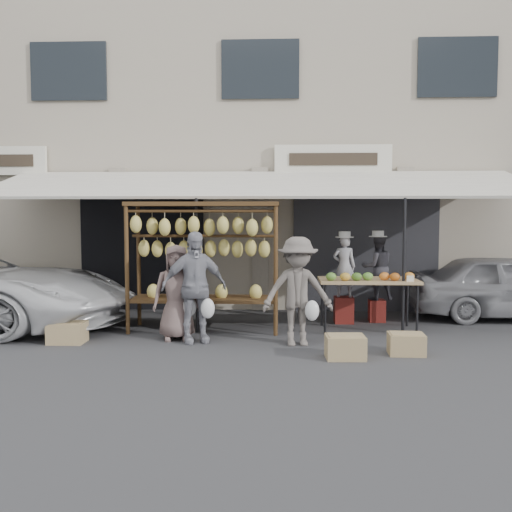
% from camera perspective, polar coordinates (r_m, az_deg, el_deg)
% --- Properties ---
extents(ground_plane, '(90.00, 90.00, 0.00)m').
position_cam_1_polar(ground_plane, '(8.73, -0.40, -9.23)').
color(ground_plane, '#2D2D30').
extents(shophouse, '(24.00, 6.15, 7.30)m').
position_cam_1_polar(shophouse, '(15.07, 0.83, 10.38)').
color(shophouse, '#A99D87').
rests_on(shophouse, ground_plane).
extents(awning, '(10.00, 2.35, 2.92)m').
position_cam_1_polar(awning, '(10.78, 0.24, 7.11)').
color(awning, silver).
rests_on(awning, ground_plane).
extents(banana_rack, '(2.60, 0.90, 2.24)m').
position_cam_1_polar(banana_rack, '(9.87, -5.28, 1.53)').
color(banana_rack, '#4A2F18').
rests_on(banana_rack, ground_plane).
extents(produce_table, '(1.70, 0.90, 1.04)m').
position_cam_1_polar(produce_table, '(10.07, 11.18, -2.45)').
color(produce_table, tan).
rests_on(produce_table, ground_plane).
extents(vendor_left, '(0.45, 0.32, 1.15)m').
position_cam_1_polar(vendor_left, '(10.70, 8.81, -1.03)').
color(vendor_left, '#9D9DA4').
rests_on(vendor_left, stool_left).
extents(vendor_right, '(0.65, 0.54, 1.23)m').
position_cam_1_polar(vendor_right, '(10.94, 12.05, -1.12)').
color(vendor_right, '#333139').
rests_on(vendor_right, stool_right).
extents(customer_left, '(0.82, 0.60, 1.54)m').
position_cam_1_polar(customer_left, '(9.29, -7.95, -3.62)').
color(customer_left, '#6F5955').
rests_on(customer_left, ground_plane).
extents(customer_mid, '(1.12, 0.76, 1.76)m').
position_cam_1_polar(customer_mid, '(9.05, -6.21, -3.10)').
color(customer_mid, gray).
rests_on(customer_mid, ground_plane).
extents(customer_right, '(1.15, 0.74, 1.68)m').
position_cam_1_polar(customer_right, '(8.82, 4.19, -3.54)').
color(customer_right, '#675E59').
rests_on(customer_right, ground_plane).
extents(stool_left, '(0.44, 0.44, 0.49)m').
position_cam_1_polar(stool_left, '(10.81, 8.76, -5.34)').
color(stool_left, maroon).
rests_on(stool_left, ground_plane).
extents(stool_right, '(0.37, 0.37, 0.42)m').
position_cam_1_polar(stool_right, '(11.05, 11.99, -5.37)').
color(stool_right, maroon).
rests_on(stool_right, ground_plane).
extents(crate_near_a, '(0.56, 0.44, 0.33)m').
position_cam_1_polar(crate_near_a, '(8.20, 8.91, -8.99)').
color(crate_near_a, tan).
rests_on(crate_near_a, ground_plane).
extents(crate_near_b, '(0.52, 0.41, 0.30)m').
position_cam_1_polar(crate_near_b, '(8.61, 14.80, -8.51)').
color(crate_near_b, tan).
rests_on(crate_near_b, ground_plane).
extents(crate_far, '(0.55, 0.42, 0.33)m').
position_cam_1_polar(crate_far, '(9.53, -18.34, -7.28)').
color(crate_far, tan).
rests_on(crate_far, ground_plane).
extents(sedan, '(3.78, 1.59, 1.27)m').
position_cam_1_polar(sedan, '(12.05, 23.98, -2.78)').
color(sedan, gray).
rests_on(sedan, ground_plane).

